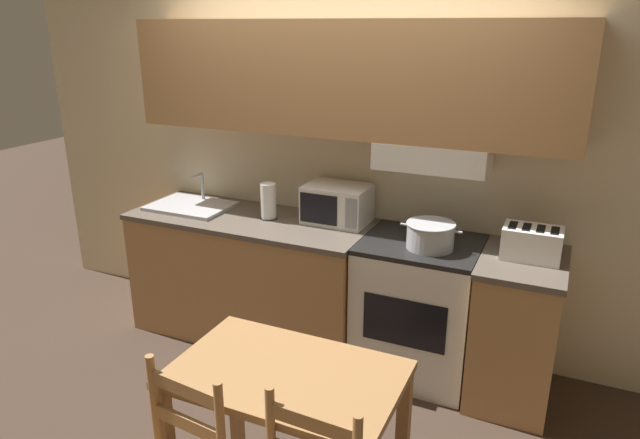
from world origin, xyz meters
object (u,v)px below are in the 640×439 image
at_px(paper_towel_roll, 268,201).
at_px(stove_range, 418,308).
at_px(cooking_pot, 430,235).
at_px(toaster, 532,243).
at_px(sink_basin, 191,206).
at_px(microwave, 337,204).
at_px(dining_table, 287,398).

bearing_deg(paper_towel_roll, stove_range, -0.38).
xyz_separation_m(stove_range, cooking_pot, (0.07, -0.07, 0.53)).
xyz_separation_m(cooking_pot, toaster, (0.56, 0.08, 0.01)).
relative_size(stove_range, cooking_pot, 2.42).
bearing_deg(paper_towel_roll, sink_basin, -177.68).
relative_size(stove_range, sink_basin, 1.57).
height_order(stove_range, toaster, toaster).
bearing_deg(toaster, paper_towel_roll, -179.88).
bearing_deg(microwave, sink_basin, -172.05).
distance_m(cooking_pot, paper_towel_roll, 1.14).
xyz_separation_m(cooking_pot, sink_basin, (-1.76, 0.05, -0.07)).
bearing_deg(toaster, dining_table, -120.95).
distance_m(microwave, sink_basin, 1.10).
xyz_separation_m(cooking_pot, paper_towel_roll, (-1.13, 0.08, 0.04)).
xyz_separation_m(sink_basin, paper_towel_roll, (0.63, 0.03, 0.11)).
height_order(stove_range, paper_towel_roll, paper_towel_roll).
height_order(toaster, paper_towel_roll, paper_towel_roll).
xyz_separation_m(stove_range, sink_basin, (-1.69, -0.02, 0.46)).
height_order(stove_range, sink_basin, sink_basin).
bearing_deg(sink_basin, toaster, 0.72).
bearing_deg(cooking_pot, paper_towel_roll, 176.00).
xyz_separation_m(microwave, sink_basin, (-1.08, -0.15, -0.11)).
relative_size(paper_towel_roll, dining_table, 0.25).
bearing_deg(stove_range, cooking_pot, -47.35).
bearing_deg(sink_basin, microwave, 7.95).
bearing_deg(paper_towel_roll, toaster, 0.12).
xyz_separation_m(sink_basin, dining_table, (1.49, -1.36, -0.28)).
height_order(paper_towel_roll, dining_table, paper_towel_roll).
bearing_deg(stove_range, dining_table, -98.63).
xyz_separation_m(paper_towel_roll, dining_table, (0.86, -1.38, -0.38)).
height_order(sink_basin, dining_table, sink_basin).
distance_m(stove_range, microwave, 0.85).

